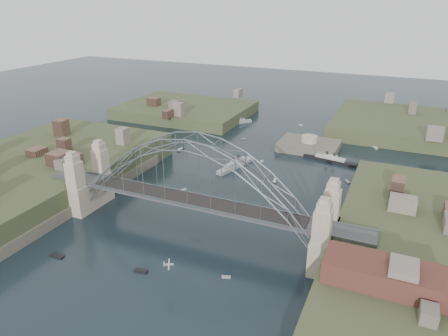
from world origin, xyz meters
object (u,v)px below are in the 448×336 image
wharf_shed (384,275)px  naval_cruiser_near (236,165)px  fort_island (308,150)px  ocean_liner (330,160)px  naval_cruiser_far (237,122)px  bridge (193,186)px

wharf_shed → naval_cruiser_near: 76.30m
fort_island → wharf_shed: size_ratio=1.10×
wharf_shed → naval_cruiser_near: (-50.47, 56.48, -9.15)m
wharf_shed → ocean_liner: size_ratio=1.03×
naval_cruiser_far → bridge: bearing=-74.0°
fort_island → naval_cruiser_near: (-18.47, -27.52, 1.19)m
wharf_shed → fort_island: bearing=110.9°
fort_island → bridge: bearing=-99.7°
bridge → naval_cruiser_near: size_ratio=4.58×
fort_island → naval_cruiser_near: 33.17m
bridge → wharf_shed: (44.00, -14.00, -2.32)m
naval_cruiser_near → ocean_liner: (28.29, 18.23, -0.12)m
fort_island → wharf_shed: 90.48m
naval_cruiser_far → ocean_liner: bearing=-32.5°
wharf_shed → naval_cruiser_far: wharf_shed is taller
bridge → ocean_liner: bridge is taller
fort_island → ocean_liner: fort_island is taller
bridge → wharf_shed: bearing=-17.7°
fort_island → naval_cruiser_far: bearing=150.9°
wharf_shed → ocean_liner: (-22.19, 74.71, -9.27)m
bridge → ocean_liner: 65.55m
naval_cruiser_near → fort_island: bearing=56.1°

